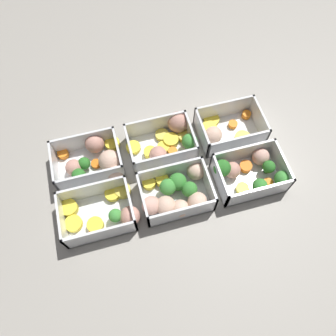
{
  "coord_description": "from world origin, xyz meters",
  "views": [
    {
      "loc": [
        -0.09,
        -0.31,
        0.68
      ],
      "look_at": [
        0.0,
        0.0,
        0.02
      ],
      "focal_mm": 35.0,
      "sensor_mm": 36.0,
      "label": 1
    }
  ],
  "objects_px": {
    "container_far_left": "(94,161)",
    "container_near_center": "(177,193)",
    "container_near_left": "(104,213)",
    "container_near_right": "(250,172)",
    "container_far_center": "(168,140)",
    "container_far_right": "(226,129)"
  },
  "relations": [
    {
      "from": "container_far_left",
      "to": "container_far_right",
      "type": "bearing_deg",
      "value": 0.45
    },
    {
      "from": "container_near_left",
      "to": "container_near_center",
      "type": "height_order",
      "value": "same"
    },
    {
      "from": "container_near_left",
      "to": "container_far_center",
      "type": "relative_size",
      "value": 0.98
    },
    {
      "from": "container_far_center",
      "to": "container_far_left",
      "type": "bearing_deg",
      "value": -176.84
    },
    {
      "from": "container_near_right",
      "to": "container_far_center",
      "type": "height_order",
      "value": "same"
    },
    {
      "from": "container_far_right",
      "to": "container_near_right",
      "type": "bearing_deg",
      "value": -84.09
    },
    {
      "from": "container_near_right",
      "to": "container_far_left",
      "type": "height_order",
      "value": "same"
    },
    {
      "from": "container_near_right",
      "to": "container_far_center",
      "type": "xyz_separation_m",
      "value": [
        -0.15,
        0.13,
        -0.0
      ]
    },
    {
      "from": "container_far_left",
      "to": "container_far_center",
      "type": "xyz_separation_m",
      "value": [
        0.17,
        0.01,
        -0.0
      ]
    },
    {
      "from": "container_near_left",
      "to": "container_near_right",
      "type": "bearing_deg",
      "value": 1.07
    },
    {
      "from": "container_far_left",
      "to": "container_far_right",
      "type": "distance_m",
      "value": 0.32
    },
    {
      "from": "container_far_left",
      "to": "container_far_right",
      "type": "height_order",
      "value": "same"
    },
    {
      "from": "container_near_left",
      "to": "container_far_left",
      "type": "relative_size",
      "value": 1.09
    },
    {
      "from": "container_near_left",
      "to": "container_far_left",
      "type": "xyz_separation_m",
      "value": [
        0.0,
        0.13,
        0.0
      ]
    },
    {
      "from": "container_near_left",
      "to": "container_far_right",
      "type": "height_order",
      "value": "same"
    },
    {
      "from": "container_near_center",
      "to": "container_far_right",
      "type": "relative_size",
      "value": 1.09
    },
    {
      "from": "container_far_left",
      "to": "container_near_left",
      "type": "bearing_deg",
      "value": -91.04
    },
    {
      "from": "container_near_left",
      "to": "container_near_right",
      "type": "distance_m",
      "value": 0.33
    },
    {
      "from": "container_far_left",
      "to": "container_near_center",
      "type": "bearing_deg",
      "value": -38.59
    },
    {
      "from": "container_near_center",
      "to": "container_far_center",
      "type": "distance_m",
      "value": 0.14
    },
    {
      "from": "container_far_center",
      "to": "container_far_right",
      "type": "distance_m",
      "value": 0.14
    },
    {
      "from": "container_far_center",
      "to": "container_far_right",
      "type": "relative_size",
      "value": 1.18
    }
  ]
}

